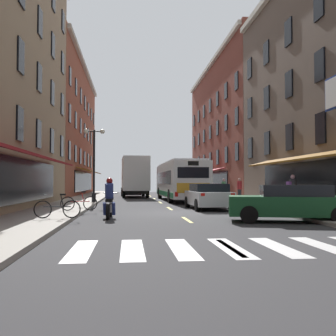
% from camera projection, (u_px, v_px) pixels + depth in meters
% --- Properties ---
extents(ground_plane, '(34.80, 80.00, 0.10)m').
position_uv_depth(ground_plane, '(176.00, 214.00, 18.70)').
color(ground_plane, '#333335').
extents(lane_centre_dashes, '(0.14, 73.90, 0.01)m').
position_uv_depth(lane_centre_dashes, '(177.00, 213.00, 18.45)').
color(lane_centre_dashes, '#DBCC4C').
rests_on(lane_centre_dashes, ground).
extents(crosswalk_near, '(7.10, 2.80, 0.01)m').
position_uv_depth(crosswalk_near, '(230.00, 248.00, 8.76)').
color(crosswalk_near, silver).
rests_on(crosswalk_near, ground).
extents(sidewalk_left, '(3.00, 80.00, 0.14)m').
position_uv_depth(sidewalk_left, '(51.00, 212.00, 18.11)').
color(sidewalk_left, '#A39E93').
rests_on(sidewalk_left, ground).
extents(sidewalk_right, '(3.00, 80.00, 0.14)m').
position_uv_depth(sidewalk_right, '(294.00, 210.00, 19.29)').
color(sidewalk_right, '#A39E93').
rests_on(sidewalk_right, ground).
extents(transit_bus, '(2.80, 12.18, 3.05)m').
position_uv_depth(transit_bus, '(179.00, 181.00, 30.93)').
color(transit_bus, white).
rests_on(transit_bus, ground).
extents(box_truck, '(2.74, 8.10, 3.84)m').
position_uv_depth(box_truck, '(135.00, 177.00, 38.05)').
color(box_truck, '#B21E19').
rests_on(box_truck, ground).
extents(sedan_near, '(4.78, 2.86, 1.38)m').
position_uv_depth(sedan_near, '(291.00, 203.00, 14.43)').
color(sedan_near, '#144723').
rests_on(sedan_near, ground).
extents(sedan_mid, '(2.05, 4.48, 1.39)m').
position_uv_depth(sedan_mid, '(208.00, 196.00, 21.15)').
color(sedan_mid, silver).
rests_on(sedan_mid, ground).
extents(sedan_far, '(1.99, 4.57, 1.33)m').
position_uv_depth(sedan_far, '(133.00, 189.00, 46.56)').
color(sedan_far, navy).
rests_on(sedan_far, ground).
extents(motorcycle_rider, '(0.62, 2.07, 1.66)m').
position_uv_depth(motorcycle_rider, '(109.00, 201.00, 15.91)').
color(motorcycle_rider, black).
rests_on(motorcycle_rider, ground).
extents(bicycle_near, '(1.71, 0.48, 0.91)m').
position_uv_depth(bicycle_near, '(57.00, 208.00, 14.40)').
color(bicycle_near, black).
rests_on(bicycle_near, sidewalk_left).
extents(bicycle_mid, '(1.70, 0.48, 0.91)m').
position_uv_depth(bicycle_mid, '(79.00, 203.00, 18.34)').
color(bicycle_mid, black).
rests_on(bicycle_mid, sidewalk_left).
extents(pedestrian_near, '(0.52, 0.36, 1.73)m').
position_uv_depth(pedestrian_near, '(293.00, 190.00, 19.95)').
color(pedestrian_near, '#4C4C51').
rests_on(pedestrian_near, sidewalk_right).
extents(pedestrian_mid, '(0.36, 0.36, 1.61)m').
position_uv_depth(pedestrian_mid, '(224.00, 188.00, 32.28)').
color(pedestrian_mid, black).
rests_on(pedestrian_mid, sidewalk_right).
extents(pedestrian_far, '(0.36, 0.36, 1.65)m').
position_uv_depth(pedestrian_far, '(239.00, 189.00, 29.18)').
color(pedestrian_far, black).
rests_on(pedestrian_far, sidewalk_right).
extents(street_lamp_twin, '(1.42, 0.32, 4.94)m').
position_uv_depth(street_lamp_twin, '(94.00, 161.00, 26.21)').
color(street_lamp_twin, black).
rests_on(street_lamp_twin, sidewalk_left).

